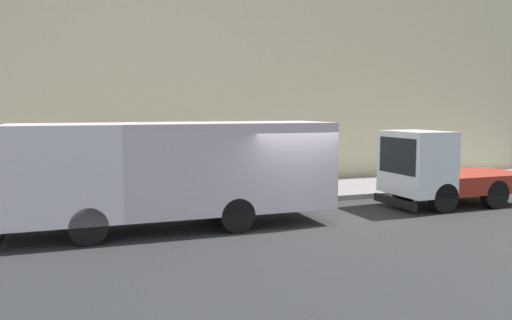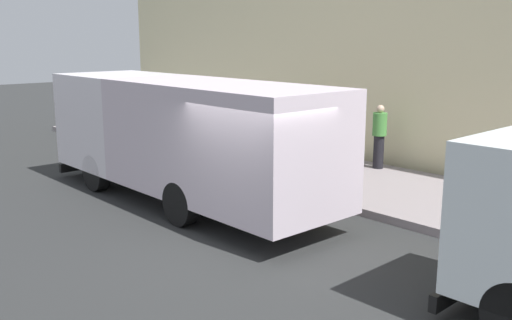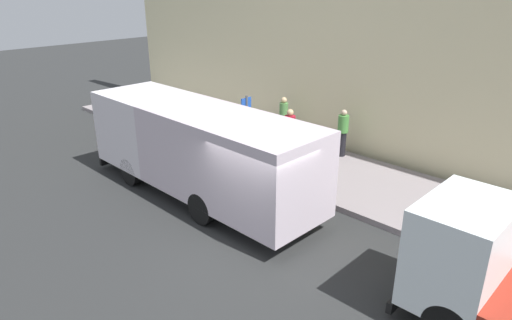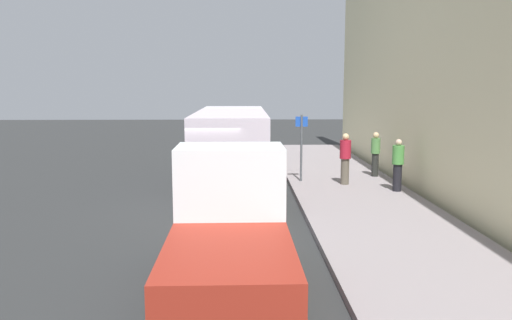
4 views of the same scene
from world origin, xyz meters
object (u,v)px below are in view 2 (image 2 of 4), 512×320
object	(u,v)px
pedestrian_standing	(379,135)
pedestrian_third	(303,124)
large_utility_truck	(182,133)
street_sign_post	(251,119)
pedestrian_walking	(308,134)

from	to	relation	value
pedestrian_standing	pedestrian_third	bearing A→B (deg)	-154.09
large_utility_truck	street_sign_post	distance (m)	2.57
pedestrian_standing	street_sign_post	distance (m)	3.56
large_utility_truck	street_sign_post	bearing A→B (deg)	12.16
pedestrian_walking	pedestrian_third	size ratio (longest dim) A/B	1.06
pedestrian_walking	street_sign_post	bearing A→B (deg)	12.56
pedestrian_third	large_utility_truck	bearing A→B (deg)	-146.75
pedestrian_walking	pedestrian_standing	size ratio (longest dim) A/B	1.05
street_sign_post	large_utility_truck	bearing A→B (deg)	-168.22
pedestrian_walking	large_utility_truck	bearing A→B (deg)	34.83
street_sign_post	pedestrian_walking	bearing A→B (deg)	-24.30
pedestrian_standing	large_utility_truck	bearing A→B (deg)	-78.48
street_sign_post	pedestrian_standing	bearing A→B (deg)	-32.50
large_utility_truck	street_sign_post	world-z (taller)	large_utility_truck
pedestrian_walking	street_sign_post	size ratio (longest dim) A/B	0.75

